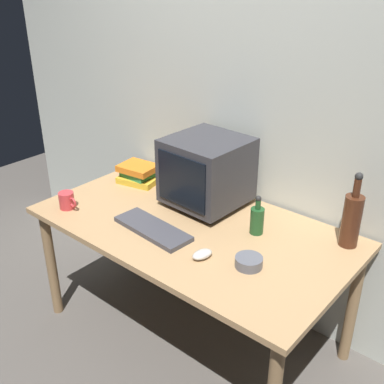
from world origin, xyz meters
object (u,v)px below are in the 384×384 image
object	(u,v)px
book_stack	(139,174)
cd_spindle	(249,262)
computer_mouse	(202,254)
crt_monitor	(207,171)
keyboard	(153,229)
mug	(67,201)
bottle_tall	(352,219)
bottle_short	(257,219)

from	to	relation	value
book_stack	cd_spindle	distance (m)	1.02
computer_mouse	cd_spindle	distance (m)	0.21
crt_monitor	keyboard	xyz separation A→B (m)	(-0.02, -0.39, -0.18)
book_stack	mug	bearing A→B (deg)	-96.02
computer_mouse	mug	size ratio (longest dim) A/B	0.83
bottle_tall	book_stack	distance (m)	1.24
computer_mouse	bottle_short	distance (m)	0.34
keyboard	computer_mouse	world-z (taller)	computer_mouse
cd_spindle	bottle_short	bearing A→B (deg)	116.71
book_stack	cd_spindle	world-z (taller)	book_stack
crt_monitor	bottle_tall	size ratio (longest dim) A/B	1.10
computer_mouse	cd_spindle	world-z (taller)	cd_spindle
crt_monitor	book_stack	xyz separation A→B (m)	(-0.48, -0.04, -0.14)
keyboard	cd_spindle	world-z (taller)	cd_spindle
cd_spindle	crt_monitor	bearing A→B (deg)	146.46
bottle_tall	cd_spindle	distance (m)	0.52
bottle_tall	book_stack	bearing A→B (deg)	-173.24
bottle_tall	crt_monitor	bearing A→B (deg)	-171.74
bottle_short	computer_mouse	bearing A→B (deg)	-100.90
computer_mouse	mug	distance (m)	0.84
computer_mouse	crt_monitor	bearing A→B (deg)	139.02
keyboard	book_stack	xyz separation A→B (m)	(-0.46, 0.35, 0.04)
keyboard	mug	world-z (taller)	mug
keyboard	bottle_tall	bearing A→B (deg)	37.20
computer_mouse	bottle_tall	world-z (taller)	bottle_tall
computer_mouse	book_stack	distance (m)	0.87
crt_monitor	mug	distance (m)	0.75
cd_spindle	keyboard	bearing A→B (deg)	-173.88
keyboard	bottle_tall	world-z (taller)	bottle_tall
book_stack	mug	size ratio (longest dim) A/B	2.11
crt_monitor	cd_spindle	world-z (taller)	crt_monitor
crt_monitor	book_stack	distance (m)	0.50
bottle_short	crt_monitor	bearing A→B (deg)	168.55
keyboard	mug	size ratio (longest dim) A/B	3.50
cd_spindle	mug	bearing A→B (deg)	-170.07
computer_mouse	bottle_short	xyz separation A→B (m)	(0.06, 0.33, 0.06)
bottle_short	cd_spindle	xyz separation A→B (m)	(0.13, -0.26, -0.05)
keyboard	book_stack	size ratio (longest dim) A/B	1.66
computer_mouse	cd_spindle	xyz separation A→B (m)	(0.19, 0.08, 0.00)
bottle_tall	mug	xyz separation A→B (m)	(-1.28, -0.62, -0.09)
computer_mouse	book_stack	bearing A→B (deg)	166.98
book_stack	bottle_tall	bearing A→B (deg)	6.76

